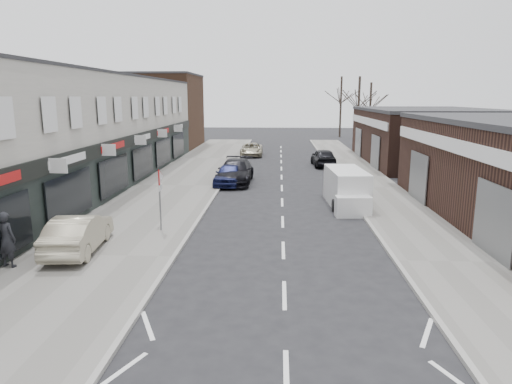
# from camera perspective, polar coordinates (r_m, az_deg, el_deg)

# --- Properties ---
(pavement_left) EXTENTS (5.50, 64.00, 0.12)m
(pavement_left) POSITION_cam_1_polar(r_m,az_deg,el_deg) (29.78, -9.85, 0.74)
(pavement_left) COLOR slate
(pavement_left) RESTS_ON ground
(pavement_right) EXTENTS (3.50, 64.00, 0.12)m
(pavement_right) POSITION_cam_1_polar(r_m,az_deg,el_deg) (29.65, 14.43, 0.49)
(pavement_right) COLOR slate
(pavement_right) RESTS_ON ground
(shop_terrace_left) EXTENTS (8.00, 41.00, 7.10)m
(shop_terrace_left) POSITION_cam_1_polar(r_m,az_deg,el_deg) (29.28, -24.28, 6.58)
(shop_terrace_left) COLOR beige
(shop_terrace_left) RESTS_ON ground
(brick_block_far) EXTENTS (8.00, 10.00, 8.00)m
(brick_block_far) POSITION_cam_1_polar(r_m,az_deg,el_deg) (53.21, -11.74, 9.76)
(brick_block_far) COLOR #492E1F
(brick_block_far) RESTS_ON ground
(right_unit_far) EXTENTS (10.00, 16.00, 4.50)m
(right_unit_far) POSITION_cam_1_polar(r_m,az_deg,el_deg) (42.58, 20.39, 6.45)
(right_unit_far) COLOR #331D17
(right_unit_far) RESTS_ON ground
(tree_far_a) EXTENTS (3.60, 3.60, 8.00)m
(tree_far_a) POSITION_cam_1_polar(r_m,az_deg,el_deg) (55.56, 12.49, 5.67)
(tree_far_a) COLOR #382D26
(tree_far_a) RESTS_ON ground
(tree_far_b) EXTENTS (3.60, 3.60, 7.50)m
(tree_far_b) POSITION_cam_1_polar(r_m,az_deg,el_deg) (61.88, 13.88, 6.20)
(tree_far_b) COLOR #382D26
(tree_far_b) RESTS_ON ground
(tree_far_c) EXTENTS (3.60, 3.60, 8.50)m
(tree_far_c) POSITION_cam_1_polar(r_m,az_deg,el_deg) (67.31, 10.40, 6.78)
(tree_far_c) COLOR #382D26
(tree_far_c) RESTS_ON ground
(warning_sign) EXTENTS (0.12, 0.80, 2.70)m
(warning_sign) POSITION_cam_1_polar(r_m,az_deg,el_deg) (19.47, -11.90, 1.21)
(warning_sign) COLOR slate
(warning_sign) RESTS_ON pavement_left
(white_van) EXTENTS (2.01, 5.05, 1.93)m
(white_van) POSITION_cam_1_polar(r_m,az_deg,el_deg) (24.61, 11.27, 0.37)
(white_van) COLOR white
(white_van) RESTS_ON ground
(sedan_on_pavement) EXTENTS (1.85, 4.29, 1.37)m
(sedan_on_pavement) POSITION_cam_1_polar(r_m,az_deg,el_deg) (18.00, -21.31, -4.79)
(sedan_on_pavement) COLOR #A29A81
(sedan_on_pavement) RESTS_ON pavement_left
(pedestrian) EXTENTS (0.78, 0.59, 1.90)m
(pedestrian) POSITION_cam_1_polar(r_m,az_deg,el_deg) (17.29, -28.74, -5.21)
(pedestrian) COLOR black
(pedestrian) RESTS_ON pavement_left
(parked_car_left_a) EXTENTS (2.02, 4.36, 1.45)m
(parked_car_left_a) POSITION_cam_1_polar(r_m,az_deg,el_deg) (29.97, -3.26, 2.25)
(parked_car_left_a) COLOR #151A44
(parked_car_left_a) RESTS_ON ground
(parked_car_left_b) EXTENTS (2.31, 5.43, 1.56)m
(parked_car_left_b) POSITION_cam_1_polar(r_m,az_deg,el_deg) (30.61, -2.59, 2.57)
(parked_car_left_b) COLOR black
(parked_car_left_b) RESTS_ON ground
(parked_car_left_c) EXTENTS (2.12, 4.50, 1.25)m
(parked_car_left_c) POSITION_cam_1_polar(r_m,az_deg,el_deg) (44.89, -0.55, 5.34)
(parked_car_left_c) COLOR #A9A187
(parked_car_left_c) RESTS_ON ground
(parked_car_right_a) EXTENTS (1.80, 4.33, 1.39)m
(parked_car_right_a) POSITION_cam_1_polar(r_m,az_deg,el_deg) (25.49, 11.20, 0.28)
(parked_car_right_a) COLOR silver
(parked_car_right_a) RESTS_ON ground
(parked_car_right_b) EXTENTS (1.97, 4.40, 1.47)m
(parked_car_right_b) POSITION_cam_1_polar(r_m,az_deg,el_deg) (38.56, 8.42, 4.30)
(parked_car_right_b) COLOR black
(parked_car_right_b) RESTS_ON ground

